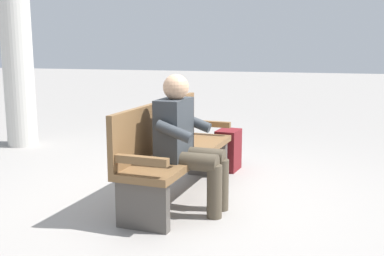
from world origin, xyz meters
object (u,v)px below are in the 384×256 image
bench_near (173,150)px  support_pillar (15,18)px  person_seated (186,139)px  backpack (228,150)px

bench_near → support_pillar: (-1.61, -2.78, 1.32)m
person_seated → backpack: 1.43m
person_seated → support_pillar: 3.72m
person_seated → support_pillar: bearing=-117.7°
backpack → support_pillar: 3.49m
bench_near → backpack: 1.15m
bench_near → person_seated: person_seated is taller
backpack → support_pillar: bearing=-99.6°
backpack → person_seated: bearing=-4.0°
person_seated → support_pillar: size_ratio=0.33×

